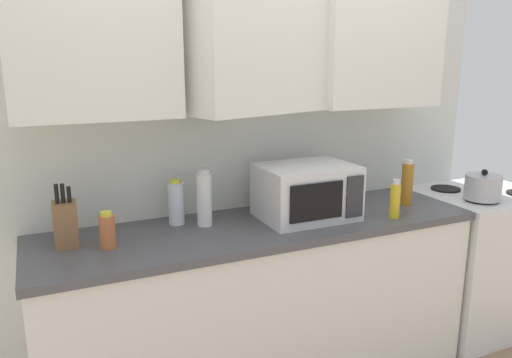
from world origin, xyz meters
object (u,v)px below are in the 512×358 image
object	(u,v)px
microwave	(306,192)
bottle_spice_jar	(107,231)
stove_range	(476,259)
knife_block	(65,223)
kettle	(483,187)
bottle_yellow_mustard	(395,200)
bottle_clear_tall	(176,203)
bottle_white_jar	(204,198)
bottle_amber_vinegar	(407,183)

from	to	relation	value
microwave	bottle_spice_jar	bearing A→B (deg)	-179.14
stove_range	knife_block	world-z (taller)	knife_block
kettle	knife_block	world-z (taller)	knife_block
kettle	bottle_yellow_mustard	world-z (taller)	bottle_yellow_mustard
bottle_spice_jar	bottle_clear_tall	xyz separation A→B (m)	(0.36, 0.19, 0.03)
bottle_yellow_mustard	bottle_white_jar	size ratio (longest dim) A/B	0.72
kettle	microwave	size ratio (longest dim) A/B	0.43
microwave	knife_block	size ratio (longest dim) A/B	1.68
bottle_spice_jar	kettle	bearing A→B (deg)	-3.67
stove_range	bottle_amber_vinegar	world-z (taller)	bottle_amber_vinegar
knife_block	bottle_spice_jar	size ratio (longest dim) A/B	1.74
stove_range	microwave	bearing A→B (deg)	179.55
bottle_clear_tall	stove_range	bearing A→B (deg)	-5.66
kettle	bottle_yellow_mustard	xyz separation A→B (m)	(-0.68, -0.04, 0.01)
stove_range	microwave	size ratio (longest dim) A/B	1.90
stove_range	bottle_spice_jar	distance (m)	2.33
stove_range	bottle_spice_jar	size ratio (longest dim) A/B	5.53
bottle_amber_vinegar	bottle_yellow_mustard	bearing A→B (deg)	-142.95
bottle_clear_tall	bottle_yellow_mustard	bearing A→B (deg)	-19.29
kettle	knife_block	size ratio (longest dim) A/B	0.71
bottle_white_jar	bottle_amber_vinegar	bearing A→B (deg)	-6.28
microwave	bottle_yellow_mustard	xyz separation A→B (m)	(0.42, -0.19, -0.04)
kettle	bottle_clear_tall	distance (m)	1.77
kettle	bottle_spice_jar	bearing A→B (deg)	176.33
kettle	bottle_yellow_mustard	distance (m)	0.68
stove_range	kettle	world-z (taller)	kettle
bottle_spice_jar	bottle_amber_vinegar	size ratio (longest dim) A/B	0.63
bottle_spice_jar	bottle_clear_tall	distance (m)	0.41
bottle_spice_jar	bottle_yellow_mustard	distance (m)	1.44
microwave	kettle	bearing A→B (deg)	-7.81
bottle_yellow_mustard	stove_range	bearing A→B (deg)	12.17
bottle_white_jar	bottle_clear_tall	bearing A→B (deg)	147.23
bottle_spice_jar	bottle_amber_vinegar	world-z (taller)	bottle_amber_vinegar
bottle_amber_vinegar	bottle_clear_tall	size ratio (longest dim) A/B	1.14
bottle_white_jar	bottle_clear_tall	distance (m)	0.15
knife_block	bottle_white_jar	bearing A→B (deg)	1.32
bottle_clear_tall	bottle_spice_jar	bearing A→B (deg)	-151.90
knife_block	bottle_clear_tall	world-z (taller)	knife_block
bottle_amber_vinegar	bottle_yellow_mustard	distance (m)	0.28
knife_block	bottle_white_jar	size ratio (longest dim) A/B	1.00
bottle_amber_vinegar	bottle_white_jar	xyz separation A→B (m)	(-1.16, 0.13, 0.01)
bottle_white_jar	bottle_clear_tall	xyz separation A→B (m)	(-0.12, 0.08, -0.03)
microwave	bottle_amber_vinegar	xyz separation A→B (m)	(0.64, -0.03, -0.01)
microwave	bottle_white_jar	world-z (taller)	bottle_white_jar
stove_range	microwave	distance (m)	1.39
stove_range	bottle_yellow_mustard	world-z (taller)	bottle_yellow_mustard
kettle	bottle_clear_tall	world-z (taller)	bottle_clear_tall
microwave	bottle_white_jar	distance (m)	0.53
bottle_spice_jar	bottle_yellow_mustard	size ratio (longest dim) A/B	0.80
bottle_spice_jar	bottle_white_jar	bearing A→B (deg)	13.43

